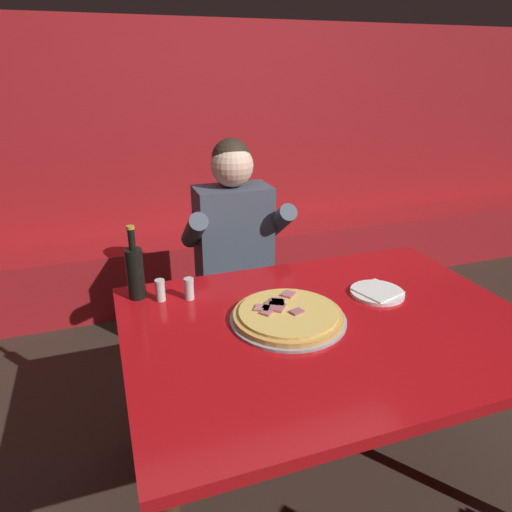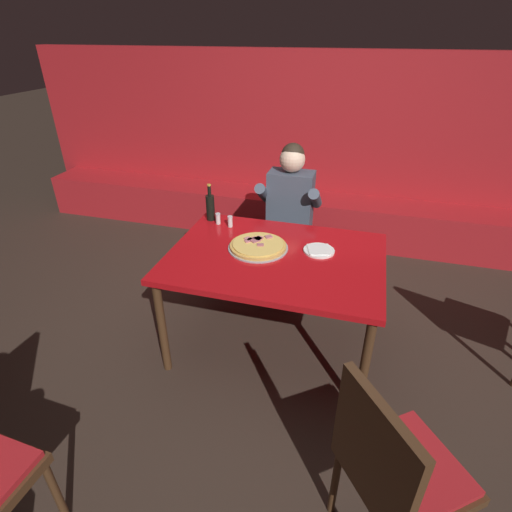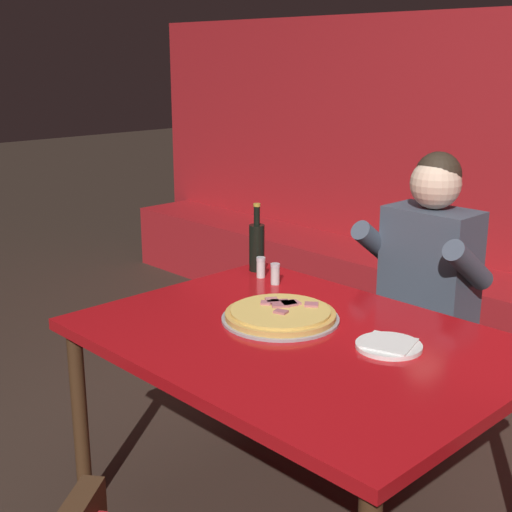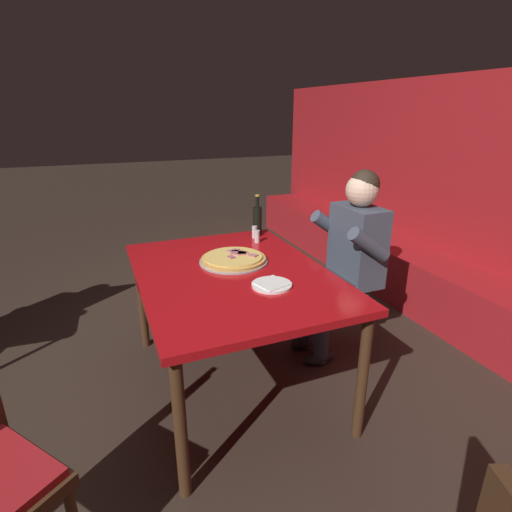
# 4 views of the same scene
# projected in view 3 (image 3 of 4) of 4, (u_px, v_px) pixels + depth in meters

# --- Properties ---
(main_dining_table) EXTENTS (1.42, 1.04, 0.76)m
(main_dining_table) POSITION_uv_depth(u_px,v_px,m) (298.00, 355.00, 2.37)
(main_dining_table) COLOR #422816
(main_dining_table) RESTS_ON ground_plane
(pizza) EXTENTS (0.41, 0.41, 0.05)m
(pizza) POSITION_uv_depth(u_px,v_px,m) (281.00, 315.00, 2.48)
(pizza) COLOR #9E9EA3
(pizza) RESTS_ON main_dining_table
(plate_white_paper) EXTENTS (0.21, 0.21, 0.02)m
(plate_white_paper) POSITION_uv_depth(u_px,v_px,m) (389.00, 345.00, 2.24)
(plate_white_paper) COLOR white
(plate_white_paper) RESTS_ON main_dining_table
(beer_bottle) EXTENTS (0.07, 0.07, 0.29)m
(beer_bottle) POSITION_uv_depth(u_px,v_px,m) (257.00, 246.00, 3.02)
(beer_bottle) COLOR black
(beer_bottle) RESTS_ON main_dining_table
(shaker_oregano) EXTENTS (0.04, 0.04, 0.09)m
(shaker_oregano) POSITION_uv_depth(u_px,v_px,m) (261.00, 268.00, 2.95)
(shaker_oregano) COLOR silver
(shaker_oregano) RESTS_ON main_dining_table
(shaker_red_pepper_flakes) EXTENTS (0.04, 0.04, 0.09)m
(shaker_red_pepper_flakes) POSITION_uv_depth(u_px,v_px,m) (275.00, 275.00, 2.86)
(shaker_red_pepper_flakes) COLOR silver
(shaker_red_pepper_flakes) RESTS_ON main_dining_table
(diner_seated_blue_shirt) EXTENTS (0.53, 0.53, 1.27)m
(diner_seated_blue_shirt) POSITION_uv_depth(u_px,v_px,m) (417.00, 290.00, 2.97)
(diner_seated_blue_shirt) COLOR black
(diner_seated_blue_shirt) RESTS_ON ground_plane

